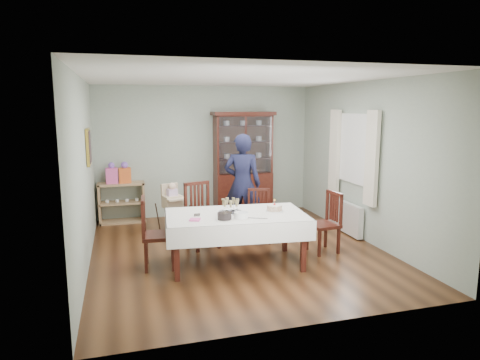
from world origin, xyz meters
name	(u,v)px	position (x,y,z in m)	size (l,w,h in m)	color
floor	(238,250)	(0.00, 0.00, 0.00)	(5.00, 5.00, 0.00)	#593319
room_shell	(229,142)	(0.00, 0.53, 1.70)	(5.00, 5.00, 5.00)	#9EAA99
dining_table	(236,239)	(-0.19, -0.58, 0.38)	(2.10, 1.33, 0.76)	#411A10
china_cabinet	(243,162)	(0.75, 2.26, 1.12)	(1.30, 0.48, 2.18)	#411A10
sideboard	(122,203)	(-1.75, 2.28, 0.40)	(0.90, 0.38, 0.80)	tan
picture_frame	(88,147)	(-2.22, 0.80, 1.65)	(0.04, 0.48, 0.58)	gold
window	(355,149)	(2.22, 0.30, 1.55)	(0.04, 1.02, 1.22)	white
curtain_left	(372,159)	(2.16, -0.32, 1.45)	(0.07, 0.30, 1.55)	silver
curtain_right	(335,151)	(2.16, 0.92, 1.45)	(0.07, 0.30, 1.55)	silver
radiator	(349,218)	(2.16, 0.30, 0.30)	(0.10, 0.80, 0.55)	white
chair_far_left	(202,228)	(-0.50, 0.35, 0.31)	(0.58, 0.58, 1.05)	#411A10
chair_far_right	(259,226)	(0.49, 0.38, 0.26)	(0.49, 0.49, 0.89)	#411A10
chair_end_left	(158,247)	(-1.29, -0.38, 0.30)	(0.50, 0.50, 1.02)	#411A10
chair_end_right	(324,234)	(1.30, -0.42, 0.28)	(0.48, 0.48, 0.95)	#411A10
woman	(242,184)	(0.35, 0.93, 0.91)	(0.66, 0.43, 1.81)	black
high_chair	(173,214)	(-0.88, 1.18, 0.37)	(0.52, 0.52, 0.95)	black
champagne_tray	(231,209)	(-0.25, -0.51, 0.82)	(0.35, 0.35, 0.21)	silver
birthday_cake	(274,208)	(0.40, -0.59, 0.81)	(0.26, 0.26, 0.18)	white
plate_stack_dark	(224,216)	(-0.42, -0.83, 0.81)	(0.19, 0.19, 0.09)	black
plate_stack_white	(241,215)	(-0.18, -0.83, 0.80)	(0.20, 0.20, 0.08)	white
napkin_stack	(195,220)	(-0.82, -0.77, 0.77)	(0.14, 0.14, 0.02)	#DF529B
cutlery	(195,215)	(-0.78, -0.51, 0.77)	(0.11, 0.16, 0.01)	silver
cake_knife	(257,218)	(0.02, -0.92, 0.77)	(0.28, 0.02, 0.01)	silver
gift_bag_pink	(112,174)	(-1.91, 2.26, 0.98)	(0.23, 0.16, 0.42)	#DF529B
gift_bag_orange	(125,173)	(-1.67, 2.26, 0.99)	(0.24, 0.17, 0.42)	#E05C23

